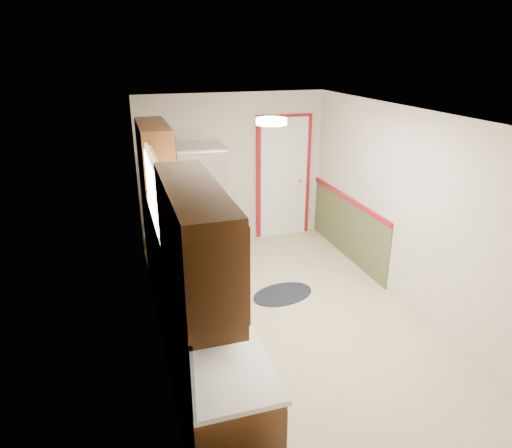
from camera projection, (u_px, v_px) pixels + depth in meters
room_shell at (290, 223)px, 5.08m from camera, size 3.20×5.20×2.52m
kitchen_run at (185, 282)px, 4.62m from camera, size 0.63×4.00×2.20m
back_wall_trim at (297, 188)px, 7.43m from camera, size 1.12×2.30×2.08m
ceiling_fixture at (271, 121)px, 4.40m from camera, size 0.30×0.30×0.06m
microwave at (206, 298)px, 3.69m from camera, size 0.32×0.56×0.38m
refrigerator at (200, 205)px, 6.67m from camera, size 0.79×0.77×1.76m
rug at (283, 294)px, 5.98m from camera, size 0.95×0.73×0.01m
cooktop at (175, 232)px, 5.50m from camera, size 0.47×0.56×0.02m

